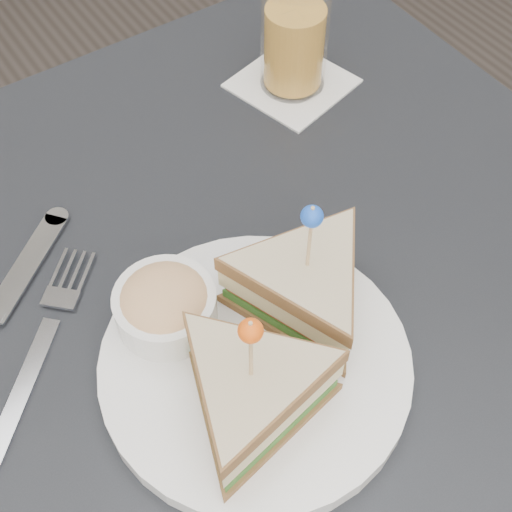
% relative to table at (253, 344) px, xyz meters
% --- Properties ---
extents(table, '(0.80, 0.80, 0.75)m').
position_rel_table_xyz_m(table, '(0.00, 0.00, 0.00)').
color(table, black).
rests_on(table, ground).
extents(plate_meal, '(0.33, 0.33, 0.15)m').
position_rel_table_xyz_m(plate_meal, '(-0.03, -0.06, 0.12)').
color(plate_meal, white).
rests_on(plate_meal, table).
extents(cutlery_fork, '(0.17, 0.17, 0.01)m').
position_rel_table_xyz_m(cutlery_fork, '(-0.17, 0.07, 0.08)').
color(cutlery_fork, silver).
rests_on(cutlery_fork, table).
extents(drink_set, '(0.14, 0.14, 0.15)m').
position_rel_table_xyz_m(drink_set, '(0.20, 0.22, 0.14)').
color(drink_set, white).
rests_on(drink_set, table).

